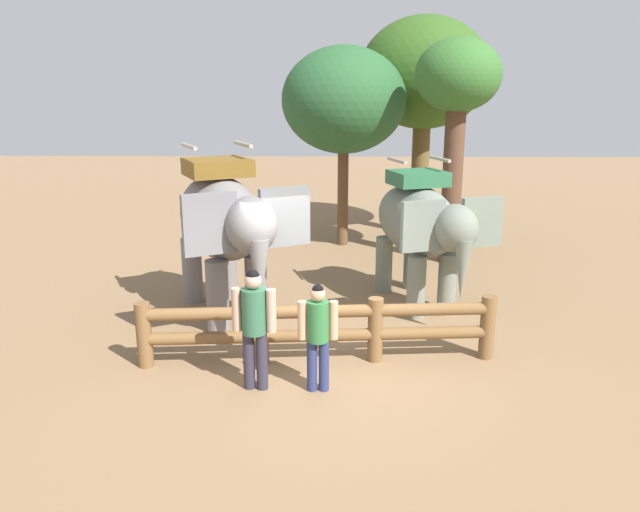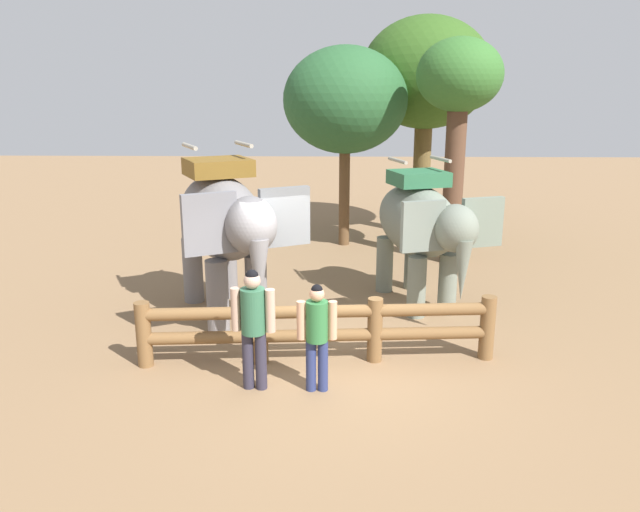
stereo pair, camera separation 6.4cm
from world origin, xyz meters
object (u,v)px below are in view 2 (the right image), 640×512
Objects in this scene: elephant_near_left at (224,223)px; tourist_man_in_blue at (317,330)px; tourist_woman_in_black at (253,321)px; tree_far_left at (426,75)px; tree_back_center at (345,101)px; elephant_center at (421,225)px; tree_far_right at (459,88)px; log_fence at (318,326)px.

elephant_near_left is 2.38× the size of tourist_man_in_blue.
tourist_woman_in_black is 11.13m from tree_far_left.
elephant_near_left is at bearing -111.98° from tree_back_center.
tree_back_center reaches higher than elephant_center.
tree_far_right is at bearing 65.75° from tourist_man_in_blue.
tree_far_right is at bearing 59.67° from tourist_woman_in_black.
log_fence is 1.35m from tourist_woman_in_black.
tourist_man_in_blue is 0.30× the size of tree_far_right.
elephant_center is at bearing 52.15° from tourist_woman_in_black.
log_fence is 1.01m from tourist_man_in_blue.
elephant_near_left is 6.43m from tree_back_center.
tree_far_left reaches higher than log_fence.
elephant_near_left is 2.12× the size of tourist_woman_in_black.
log_fence is at bearing -117.72° from tree_far_right.
tree_back_center reaches higher than tourist_woman_in_black.
tree_far_left is (2.76, 9.00, 3.95)m from log_fence.
tree_far_left is 2.73m from tree_back_center.
tree_far_right reaches higher than tourist_woman_in_black.
elephant_near_left reaches higher than tourist_woman_in_black.
tree_back_center is at bearing 86.78° from tourist_man_in_blue.
tree_far_left reaches higher than tree_back_center.
tree_back_center is at bearing 80.79° from tourist_woman_in_black.
tree_far_left reaches higher than tree_far_right.
elephant_center is 1.94× the size of tourist_woman_in_black.
elephant_near_left is 3.13m from tourist_woman_in_black.
elephant_center reaches higher than log_fence.
tree_far_left is (0.82, 6.27, 2.91)m from elephant_center.
tree_far_right reaches higher than elephant_near_left.
elephant_center is 6.96m from tree_far_left.
tourist_man_in_blue reaches higher than log_fence.
tourist_woman_in_black is 9.11m from tree_back_center.
tourist_man_in_blue is 10.94m from tree_far_left.
tourist_woman_in_black is 0.29× the size of tree_far_left.
tree_far_right is at bearing 62.28° from log_fence.
tourist_man_in_blue is (1.80, -2.94, -0.90)m from elephant_near_left.
elephant_near_left is 0.71× the size of tree_far_right.
elephant_center is 5.58m from tree_back_center.
tourist_man_in_blue is at bearing -89.12° from log_fence.
tourist_woman_in_black is (-0.89, -0.91, 0.44)m from log_fence.
log_fence is 7.62m from tree_far_right.
tourist_woman_in_black is (0.89, -2.90, -0.79)m from elephant_near_left.
elephant_center is 4.28m from tree_far_right.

